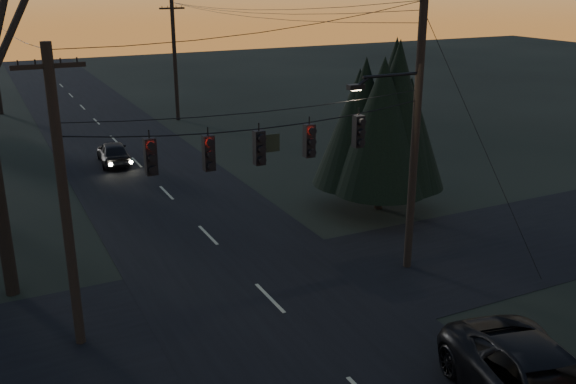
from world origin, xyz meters
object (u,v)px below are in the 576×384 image
utility_pole_left (81,342)px  utility_pole_far_l (2,114)px  utility_pole_far_r (178,120)px  sedan_oncoming_a (113,153)px  utility_pole_right (407,266)px  evergreen_right (382,118)px

utility_pole_left → utility_pole_far_l: size_ratio=1.06×
utility_pole_far_r → sedan_oncoming_a: 11.80m
utility_pole_right → evergreen_right: size_ratio=1.40×
utility_pole_right → evergreen_right: (2.53, 5.64, 4.17)m
utility_pole_left → utility_pole_far_l: bearing=90.0°
utility_pole_left → utility_pole_right: bearing=0.0°
utility_pole_right → utility_pole_left: utility_pole_right is taller
utility_pole_far_r → evergreen_right: evergreen_right is taller
utility_pole_far_l → utility_pole_far_r: bearing=-34.8°
utility_pole_far_l → sedan_oncoming_a: (4.81, -17.70, 0.65)m
utility_pole_far_l → evergreen_right: bearing=-65.2°
utility_pole_right → sedan_oncoming_a: 19.49m
utility_pole_right → utility_pole_left: 11.50m
utility_pole_far_l → sedan_oncoming_a: size_ratio=2.10×
utility_pole_far_r → utility_pole_right: bearing=-90.0°
utility_pole_far_r → evergreen_right: size_ratio=1.19×
utility_pole_far_l → evergreen_right: evergreen_right is taller
utility_pole_left → utility_pole_far_r: size_ratio=1.00×
utility_pole_left → utility_pole_far_r: (11.50, 28.00, 0.00)m
evergreen_right → sedan_oncoming_a: size_ratio=1.88×
utility_pole_right → utility_pole_far_r: (0.00, 28.00, 0.00)m
utility_pole_far_l → sedan_oncoming_a: utility_pole_far_l is taller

